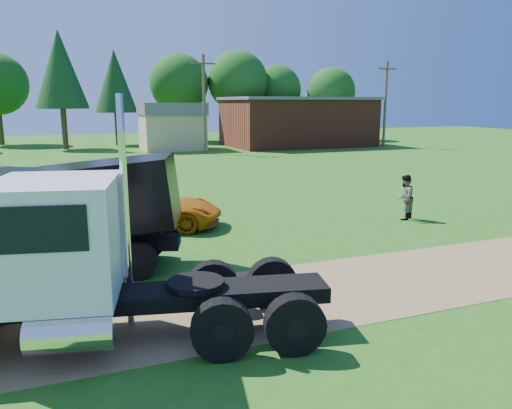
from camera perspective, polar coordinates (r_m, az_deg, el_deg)
name	(u,v)px	position (r m, az deg, el deg)	size (l,w,h in m)	color
ground	(349,287)	(13.31, 10.61, -9.23)	(140.00, 140.00, 0.00)	#235913
dirt_track	(349,287)	(13.31, 10.61, -9.21)	(120.00, 4.20, 0.01)	olive
white_semi_tractor	(64,263)	(10.32, -21.06, -6.26)	(8.24, 4.20, 4.86)	black
black_dump_truck	(55,208)	(15.02, -21.99, -0.38)	(7.65, 4.33, 3.26)	black
orange_pickup	(153,209)	(19.38, -11.71, -0.47)	(2.40, 5.21, 1.45)	#C26409
spectator_b	(405,197)	(21.10, 16.65, 0.79)	(0.89, 0.70, 1.84)	#999999
brick_building	(297,121)	(56.26, 4.70, 9.44)	(15.40, 10.40, 5.30)	brown
tan_shed	(172,126)	(51.67, -9.56, 8.88)	(6.20, 5.40, 4.70)	tan
utility_poles	(204,103)	(47.24, -5.94, 11.52)	(42.20, 0.28, 9.00)	#4D402C
tree_row	(110,81)	(59.67, -16.38, 13.39)	(53.91, 14.59, 11.85)	#332615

